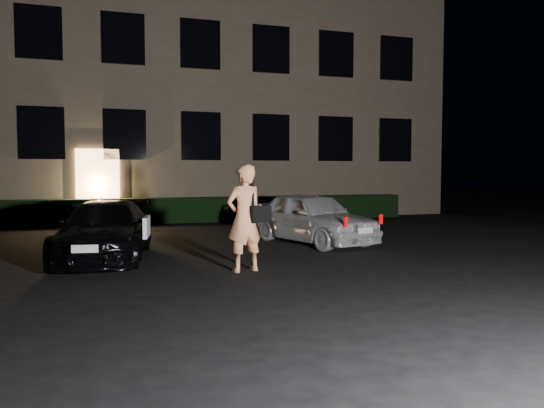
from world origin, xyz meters
name	(u,v)px	position (x,y,z in m)	size (l,w,h in m)	color
ground	(323,280)	(0.00, 0.00, 0.00)	(80.00, 80.00, 0.00)	black
building	(184,71)	(0.00, 14.99, 6.00)	(20.00, 8.11, 12.00)	brown
hedge	(204,209)	(0.00, 10.50, 0.42)	(15.00, 0.70, 0.85)	black
sedan	(106,230)	(-3.31, 3.24, 0.57)	(2.22, 4.15, 1.15)	black
hatch	(312,217)	(1.49, 4.16, 0.63)	(2.51, 3.98, 1.26)	silver
man	(245,218)	(-1.00, 1.12, 0.94)	(0.85, 0.61, 1.87)	#FFA271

